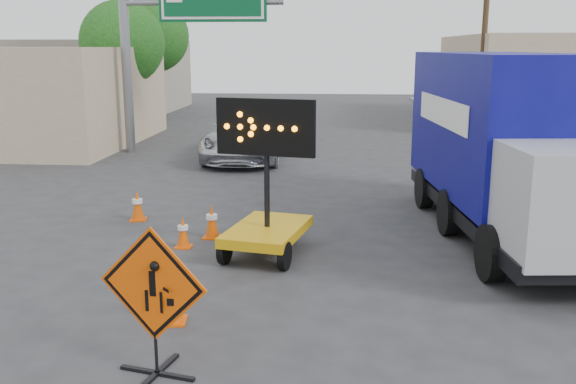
# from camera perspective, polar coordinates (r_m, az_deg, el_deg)

# --- Properties ---
(curb_right) EXTENTS (0.40, 60.00, 0.12)m
(curb_right) POSITION_cam_1_polar(r_m,az_deg,el_deg) (22.26, 19.04, 1.85)
(curb_right) COLOR gray
(curb_right) RESTS_ON ground
(storefront_left_far) EXTENTS (12.00, 10.00, 4.40)m
(storefront_left_far) POSITION_cam_1_polar(r_m,az_deg,el_deg) (43.57, -18.00, 9.81)
(storefront_left_far) COLOR gray
(storefront_left_far) RESTS_ON ground
(building_right_far) EXTENTS (10.00, 14.00, 4.60)m
(building_right_far) POSITION_cam_1_polar(r_m,az_deg,el_deg) (37.96, 22.44, 9.26)
(building_right_far) COLOR tan
(building_right_far) RESTS_ON ground
(highway_gantry) EXTENTS (6.18, 0.38, 6.90)m
(highway_gantry) POSITION_cam_1_polar(r_m,az_deg,el_deg) (24.95, -9.77, 15.04)
(highway_gantry) COLOR slate
(highway_gantry) RESTS_ON ground
(utility_pole_far) EXTENTS (1.80, 0.26, 9.00)m
(utility_pole_far) POSITION_cam_1_polar(r_m,az_deg,el_deg) (30.86, 17.08, 13.50)
(utility_pole_far) COLOR #49361F
(utility_pole_far) RESTS_ON ground
(tree_left_near) EXTENTS (3.71, 3.71, 6.03)m
(tree_left_near) POSITION_cam_1_polar(r_m,az_deg,el_deg) (29.83, -14.53, 12.69)
(tree_left_near) COLOR #49361F
(tree_left_near) RESTS_ON ground
(tree_left_far) EXTENTS (4.10, 4.10, 6.66)m
(tree_left_far) POSITION_cam_1_polar(r_m,az_deg,el_deg) (37.76, -11.98, 13.42)
(tree_left_far) COLOR #49361F
(tree_left_far) RESTS_ON ground
(construction_sign) EXTENTS (1.42, 1.02, 1.93)m
(construction_sign) POSITION_cam_1_polar(r_m,az_deg,el_deg) (8.10, -11.86, -9.29)
(construction_sign) COLOR black
(construction_sign) RESTS_ON ground
(arrow_board) EXTENTS (1.92, 2.38, 3.08)m
(arrow_board) POSITION_cam_1_polar(r_m,az_deg,el_deg) (12.57, -1.87, -2.61)
(arrow_board) COLOR #C9930B
(arrow_board) RESTS_ON ground
(pickup_truck) EXTENTS (2.77, 5.83, 1.61)m
(pickup_truck) POSITION_cam_1_polar(r_m,az_deg,el_deg) (23.40, -3.80, 4.88)
(pickup_truck) COLOR silver
(pickup_truck) RESTS_ON ground
(box_truck) EXTENTS (3.23, 8.39, 3.89)m
(box_truck) POSITION_cam_1_polar(r_m,az_deg,el_deg) (14.44, 18.95, 3.10)
(box_truck) COLOR black
(box_truck) RESTS_ON ground
(cone_a) EXTENTS (0.45, 0.45, 0.80)m
(cone_a) POSITION_cam_1_polar(r_m,az_deg,el_deg) (9.79, -10.30, -9.15)
(cone_a) COLOR #E24C04
(cone_a) RESTS_ON ground
(cone_b) EXTENTS (0.36, 0.36, 0.66)m
(cone_b) POSITION_cam_1_polar(r_m,az_deg,el_deg) (13.29, -9.31, -3.51)
(cone_b) COLOR #E24C04
(cone_b) RESTS_ON ground
(cone_c) EXTENTS (0.41, 0.41, 0.74)m
(cone_c) POSITION_cam_1_polar(r_m,az_deg,el_deg) (13.84, -6.78, -2.59)
(cone_c) COLOR #E24C04
(cone_c) RESTS_ON ground
(cone_d) EXTENTS (0.43, 0.43, 0.73)m
(cone_d) POSITION_cam_1_polar(r_m,az_deg,el_deg) (15.55, -13.23, -1.15)
(cone_d) COLOR #E24C04
(cone_d) RESTS_ON ground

